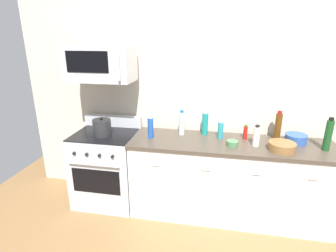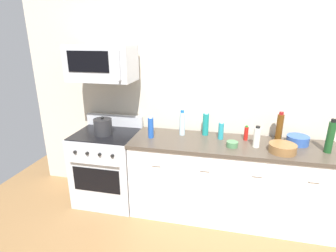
# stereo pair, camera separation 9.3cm
# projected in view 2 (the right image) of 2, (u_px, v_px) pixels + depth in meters

# --- Properties ---
(ground_plane) EXTENTS (6.42, 6.42, 0.00)m
(ground_plane) POSITION_uv_depth(u_px,v_px,m) (226.00, 214.00, 3.20)
(ground_plane) COLOR olive
(back_wall) EXTENTS (5.35, 0.10, 2.70)m
(back_wall) POSITION_uv_depth(u_px,v_px,m) (234.00, 97.00, 3.15)
(back_wall) COLOR beige
(back_wall) RESTS_ON ground_plane
(counter_unit) EXTENTS (2.26, 0.66, 0.92)m
(counter_unit) POSITION_uv_depth(u_px,v_px,m) (229.00, 180.00, 3.05)
(counter_unit) COLOR white
(counter_unit) RESTS_ON ground_plane
(range_oven) EXTENTS (0.76, 0.69, 1.07)m
(range_oven) POSITION_uv_depth(u_px,v_px,m) (108.00, 166.00, 3.36)
(range_oven) COLOR #B7BABF
(range_oven) RESTS_ON ground_plane
(microwave) EXTENTS (0.74, 0.44, 0.40)m
(microwave) POSITION_uv_depth(u_px,v_px,m) (102.00, 63.00, 2.99)
(microwave) COLOR #B7BABF
(bottle_wine_green) EXTENTS (0.07, 0.07, 0.35)m
(bottle_wine_green) POSITION_uv_depth(u_px,v_px,m) (330.00, 137.00, 2.63)
(bottle_wine_green) COLOR #19471E
(bottle_wine_green) RESTS_ON countertop_slab
(bottle_soda_blue) EXTENTS (0.07, 0.07, 0.26)m
(bottle_soda_blue) POSITION_uv_depth(u_px,v_px,m) (151.00, 127.00, 3.03)
(bottle_soda_blue) COLOR #1E4CA5
(bottle_soda_blue) RESTS_ON countertop_slab
(bottle_vinegar_white) EXTENTS (0.07, 0.07, 0.23)m
(bottle_vinegar_white) POSITION_uv_depth(u_px,v_px,m) (257.00, 137.00, 2.77)
(bottle_vinegar_white) COLOR silver
(bottle_vinegar_white) RESTS_ON countertop_slab
(bottle_hot_sauce_red) EXTENTS (0.05, 0.05, 0.17)m
(bottle_hot_sauce_red) POSITION_uv_depth(u_px,v_px,m) (246.00, 133.00, 2.97)
(bottle_hot_sauce_red) COLOR #B21914
(bottle_hot_sauce_red) RESTS_ON countertop_slab
(bottle_water_clear) EXTENTS (0.07, 0.07, 0.30)m
(bottle_water_clear) POSITION_uv_depth(u_px,v_px,m) (182.00, 123.00, 3.12)
(bottle_water_clear) COLOR silver
(bottle_water_clear) RESTS_ON countertop_slab
(bottle_wine_amber) EXTENTS (0.07, 0.07, 0.34)m
(bottle_wine_amber) POSITION_uv_depth(u_px,v_px,m) (279.00, 127.00, 2.92)
(bottle_wine_amber) COLOR #59330F
(bottle_wine_amber) RESTS_ON countertop_slab
(bottle_dish_soap) EXTENTS (0.06, 0.06, 0.21)m
(bottle_dish_soap) POSITION_uv_depth(u_px,v_px,m) (221.00, 131.00, 3.00)
(bottle_dish_soap) COLOR teal
(bottle_dish_soap) RESTS_ON countertop_slab
(bottle_sparkling_teal) EXTENTS (0.07, 0.07, 0.29)m
(bottle_sparkling_teal) POSITION_uv_depth(u_px,v_px,m) (206.00, 124.00, 3.12)
(bottle_sparkling_teal) COLOR #197F7A
(bottle_sparkling_teal) RESTS_ON countertop_slab
(bowl_green_glaze) EXTENTS (0.12, 0.12, 0.06)m
(bowl_green_glaze) POSITION_uv_depth(u_px,v_px,m) (232.00, 144.00, 2.80)
(bowl_green_glaze) COLOR #477A4C
(bowl_green_glaze) RESTS_ON countertop_slab
(bowl_blue_mixing) EXTENTS (0.23, 0.23, 0.09)m
(bowl_blue_mixing) POSITION_uv_depth(u_px,v_px,m) (298.00, 140.00, 2.87)
(bowl_blue_mixing) COLOR #2D519E
(bowl_blue_mixing) RESTS_ON countertop_slab
(bowl_wooden_salad) EXTENTS (0.27, 0.27, 0.09)m
(bowl_wooden_salad) POSITION_uv_depth(u_px,v_px,m) (283.00, 148.00, 2.67)
(bowl_wooden_salad) COLOR brown
(bowl_wooden_salad) RESTS_ON countertop_slab
(stockpot) EXTENTS (0.21, 0.21, 0.23)m
(stockpot) POSITION_uv_depth(u_px,v_px,m) (103.00, 127.00, 3.14)
(stockpot) COLOR #262628
(stockpot) RESTS_ON range_oven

